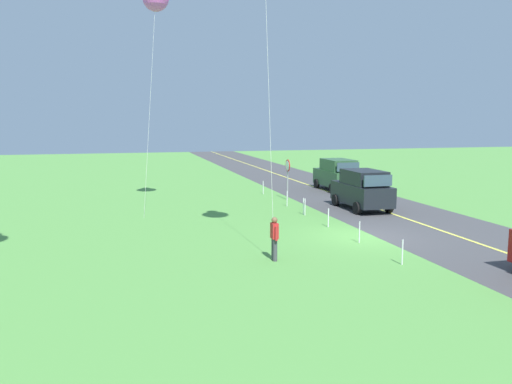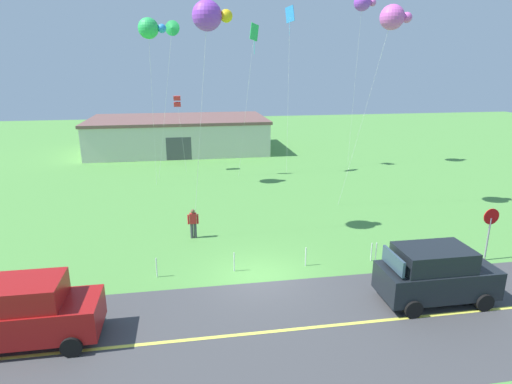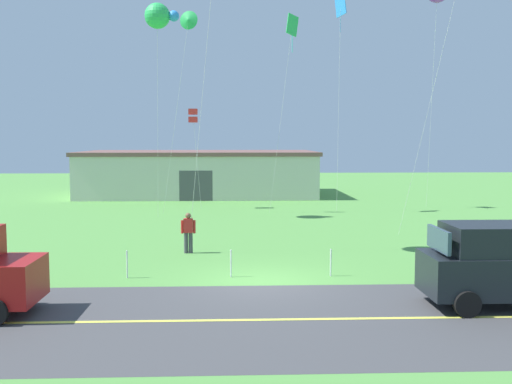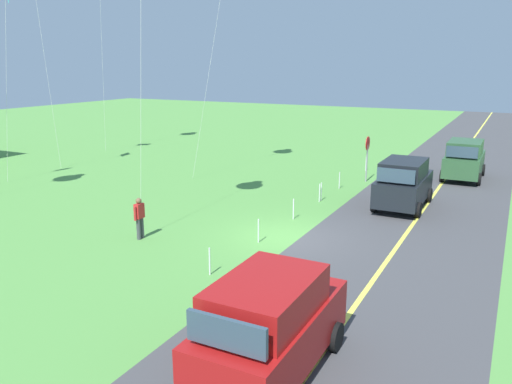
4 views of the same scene
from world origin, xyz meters
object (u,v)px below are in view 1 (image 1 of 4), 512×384
car_suv_foreground (362,189)px  person_adult_near (274,237)px  car_parked_east_near (337,174)px  stop_sign (288,171)px

car_suv_foreground → person_adult_near: bearing=138.7°
car_suv_foreground → person_adult_near: size_ratio=2.75×
car_parked_east_near → person_adult_near: bearing=149.7°
person_adult_near → car_parked_east_near: bearing=72.9°
car_parked_east_near → stop_sign: size_ratio=1.72×
stop_sign → car_suv_foreground: bearing=-146.5°
car_suv_foreground → car_parked_east_near: 7.90m
car_suv_foreground → stop_sign: 5.37m
car_parked_east_near → person_adult_near: (-16.69, 9.77, -0.29)m
car_suv_foreground → car_parked_east_near: bearing=-13.5°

